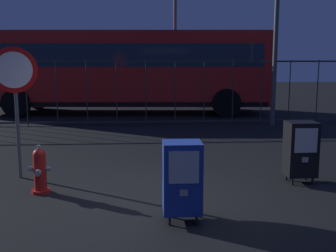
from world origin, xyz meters
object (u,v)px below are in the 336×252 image
newspaper_box_primary (301,149)px  stop_sign (15,85)px  newspaper_box_secondary (182,177)px  fire_hydrant (40,171)px  bus_near (124,67)px

newspaper_box_primary → stop_sign: stop_sign is taller
newspaper_box_primary → stop_sign: bearing=173.2°
newspaper_box_secondary → fire_hydrant: bearing=148.8°
newspaper_box_primary → fire_hydrant: bearing=-176.2°
newspaper_box_primary → newspaper_box_secondary: 2.60m
fire_hydrant → stop_sign: 1.60m
bus_near → newspaper_box_secondary: bearing=-80.2°
newspaper_box_secondary → bus_near: bus_near is taller
newspaper_box_primary → stop_sign: size_ratio=0.46×
fire_hydrant → bus_near: (0.94, 9.50, 1.36)m
stop_sign → fire_hydrant: bearing=-57.0°
fire_hydrant → newspaper_box_secondary: 2.41m
newspaper_box_primary → bus_near: bus_near is taller
bus_near → stop_sign: bearing=-95.9°
newspaper_box_secondary → newspaper_box_primary: bearing=35.7°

